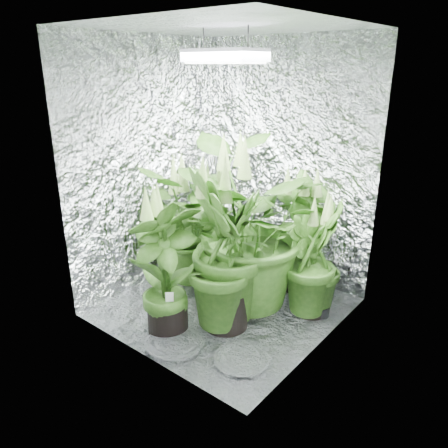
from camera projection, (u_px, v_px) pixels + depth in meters
name	position (u px, v px, depth m)	size (l,w,h in m)	color
ground	(225.00, 306.00, 3.40)	(1.60, 1.60, 0.00)	silver
walls	(225.00, 182.00, 3.06)	(1.62, 1.62, 2.00)	silver
ceiling	(225.00, 26.00, 2.71)	(1.60, 1.60, 0.01)	silver
grow_lamp	(225.00, 56.00, 2.77)	(0.50, 0.30, 0.22)	gray
plant_a	(187.00, 223.00, 3.66)	(1.14, 1.14, 1.10)	black
plant_b	(304.00, 235.00, 3.52)	(0.71, 0.71, 1.06)	black
plant_c	(314.00, 260.00, 3.19)	(0.50, 0.50, 0.94)	black
plant_d	(213.00, 223.00, 3.81)	(0.73, 0.73, 1.02)	black
plant_e	(243.00, 229.00, 3.18)	(1.48, 1.48, 1.35)	black
plant_f	(165.00, 269.00, 2.91)	(0.64, 0.64, 1.07)	black
plant_g	(226.00, 251.00, 2.96)	(0.86, 0.86, 1.26)	black
circulation_fan	(318.00, 296.00, 3.26)	(0.17, 0.29, 0.35)	black
plant_label	(170.00, 299.00, 2.92)	(0.05, 0.01, 0.09)	white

